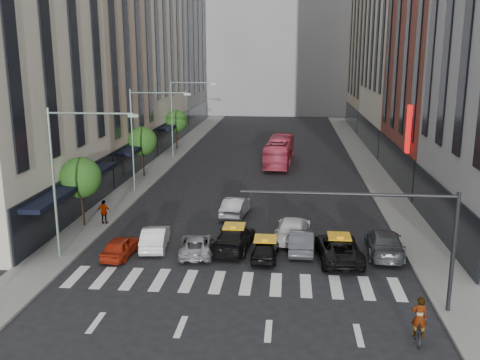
% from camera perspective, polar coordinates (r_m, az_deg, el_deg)
% --- Properties ---
extents(ground, '(160.00, 160.00, 0.00)m').
position_cam_1_polar(ground, '(28.23, -0.80, -12.16)').
color(ground, black).
rests_on(ground, ground).
extents(sidewalk_left, '(3.00, 96.00, 0.15)m').
position_cam_1_polar(sidewalk_left, '(58.39, -8.89, 1.28)').
color(sidewalk_left, slate).
rests_on(sidewalk_left, ground).
extents(sidewalk_right, '(3.00, 96.00, 0.15)m').
position_cam_1_polar(sidewalk_right, '(57.29, 14.02, 0.80)').
color(sidewalk_right, slate).
rests_on(sidewalk_right, ground).
extents(building_left_a, '(8.00, 18.00, 28.00)m').
position_cam_1_polar(building_left_a, '(41.38, -24.01, 14.82)').
color(building_left_a, beige).
rests_on(building_left_a, ground).
extents(building_left_b, '(8.00, 16.00, 24.00)m').
position_cam_1_polar(building_left_b, '(56.86, -15.36, 12.76)').
color(building_left_b, tan).
rests_on(building_left_b, ground).
extents(building_left_c, '(8.00, 20.00, 36.00)m').
position_cam_1_polar(building_left_c, '(74.23, -10.59, 17.69)').
color(building_left_c, beige).
rests_on(building_left_c, ground).
extents(building_left_d, '(8.00, 18.00, 30.00)m').
position_cam_1_polar(building_left_d, '(92.49, -7.21, 15.05)').
color(building_left_d, gray).
rests_on(building_left_d, ground).
extents(building_right_b, '(8.00, 18.00, 26.00)m').
position_cam_1_polar(building_right_b, '(54.22, 21.20, 13.40)').
color(building_right_b, brown).
rests_on(building_right_b, ground).
extents(building_right_d, '(8.00, 18.00, 28.00)m').
position_cam_1_polar(building_right_d, '(91.44, 14.79, 14.12)').
color(building_right_d, tan).
rests_on(building_right_d, ground).
extents(building_far, '(30.00, 10.00, 36.00)m').
position_cam_1_polar(building_far, '(110.50, 4.10, 16.39)').
color(building_far, gray).
rests_on(building_far, ground).
extents(tree_near, '(2.88, 2.88, 4.95)m').
position_cam_1_polar(tree_near, '(39.14, -16.62, 0.25)').
color(tree_near, black).
rests_on(tree_near, sidewalk_left).
extents(tree_mid, '(2.88, 2.88, 4.95)m').
position_cam_1_polar(tree_mid, '(54.02, -10.37, 4.10)').
color(tree_mid, black).
rests_on(tree_mid, sidewalk_left).
extents(tree_far, '(2.88, 2.88, 4.95)m').
position_cam_1_polar(tree_far, '(69.40, -6.82, 6.25)').
color(tree_far, black).
rests_on(tree_far, sidewalk_left).
extents(streetlamp_near, '(5.38, 0.25, 9.00)m').
position_cam_1_polar(streetlamp_near, '(32.60, -17.89, 1.65)').
color(streetlamp_near, gray).
rests_on(streetlamp_near, sidewalk_left).
extents(streetlamp_mid, '(5.38, 0.25, 9.00)m').
position_cam_1_polar(streetlamp_mid, '(47.50, -10.37, 5.60)').
color(streetlamp_mid, gray).
rests_on(streetlamp_mid, sidewalk_left).
extents(streetlamp_far, '(5.38, 0.25, 9.00)m').
position_cam_1_polar(streetlamp_far, '(62.95, -6.45, 7.60)').
color(streetlamp_far, gray).
rests_on(streetlamp_far, sidewalk_left).
extents(traffic_signal, '(10.10, 0.20, 6.00)m').
position_cam_1_polar(traffic_signal, '(25.97, 16.09, -4.40)').
color(traffic_signal, black).
rests_on(traffic_signal, ground).
extents(liberty_sign, '(0.30, 0.70, 4.00)m').
position_cam_1_polar(liberty_sign, '(46.77, 17.53, 5.19)').
color(liberty_sign, red).
rests_on(liberty_sign, ground).
extents(car_red, '(1.78, 3.82, 1.27)m').
position_cam_1_polar(car_red, '(33.74, -12.61, -6.94)').
color(car_red, '#A0230E').
rests_on(car_red, ground).
extents(car_white_front, '(1.97, 4.41, 1.41)m').
position_cam_1_polar(car_white_front, '(34.75, -9.03, -6.05)').
color(car_white_front, white).
rests_on(car_white_front, ground).
extents(car_silver, '(2.52, 4.49, 1.19)m').
position_cam_1_polar(car_silver, '(33.46, -4.75, -6.90)').
color(car_silver, '#9B9A9F').
rests_on(car_silver, ground).
extents(taxi_left, '(2.59, 5.36, 1.50)m').
position_cam_1_polar(taxi_left, '(34.10, -0.63, -6.17)').
color(taxi_left, black).
rests_on(taxi_left, ground).
extents(taxi_center, '(1.72, 3.82, 1.27)m').
position_cam_1_polar(taxi_center, '(32.58, 2.72, -7.36)').
color(taxi_center, black).
rests_on(taxi_center, ground).
extents(car_grey_mid, '(1.60, 4.35, 1.42)m').
position_cam_1_polar(car_grey_mid, '(34.00, 6.54, -6.40)').
color(car_grey_mid, '#3A3C41').
rests_on(car_grey_mid, ground).
extents(taxi_right, '(2.80, 5.46, 1.47)m').
position_cam_1_polar(taxi_right, '(32.93, 10.49, -7.16)').
color(taxi_right, black).
rests_on(taxi_right, ground).
extents(car_grey_curb, '(2.50, 5.41, 1.53)m').
position_cam_1_polar(car_grey_curb, '(34.41, 15.13, -6.45)').
color(car_grey_curb, '#3B3F42').
rests_on(car_grey_curb, ground).
extents(car_row2_left, '(2.10, 4.67, 1.49)m').
position_cam_1_polar(car_row2_left, '(40.81, -0.46, -2.87)').
color(car_row2_left, '#A9A8AE').
rests_on(car_row2_left, ground).
extents(car_row2_right, '(2.56, 5.36, 1.51)m').
position_cam_1_polar(car_row2_right, '(36.02, 5.66, -5.16)').
color(car_row2_right, white).
rests_on(car_row2_right, ground).
extents(bus, '(3.23, 10.88, 2.99)m').
position_cam_1_polar(bus, '(59.70, 4.22, 3.06)').
color(bus, '#D03D57').
rests_on(bus, ground).
extents(motorcycle, '(0.76, 1.69, 0.86)m').
position_cam_1_polar(motorcycle, '(25.15, 18.46, -15.20)').
color(motorcycle, black).
rests_on(motorcycle, ground).
extents(rider, '(0.72, 0.52, 1.84)m').
position_cam_1_polar(rider, '(24.55, 18.69, -12.42)').
color(rider, gray).
rests_on(rider, motorcycle).
extents(pedestrian_far, '(1.05, 0.49, 1.75)m').
position_cam_1_polar(pedestrian_far, '(39.73, -14.28, -3.33)').
color(pedestrian_far, gray).
rests_on(pedestrian_far, sidewalk_left).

